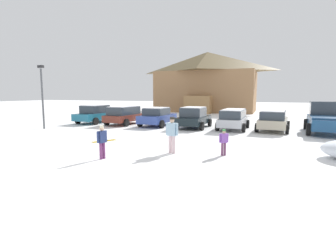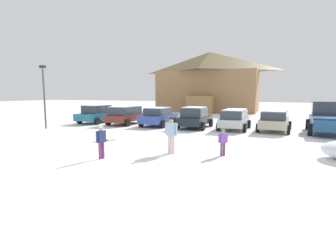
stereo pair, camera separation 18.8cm
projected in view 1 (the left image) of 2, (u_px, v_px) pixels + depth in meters
The scene contains 14 objects.
ground at pixel (70, 175), 8.74m from camera, with size 160.00×160.00×0.00m, color white.
ski_lodge at pixel (207, 81), 40.34m from camera, with size 15.10×11.02×8.99m.
parked_teal_hatchback at pixel (96, 114), 24.42m from camera, with size 2.38×4.72×1.68m.
parked_maroon_van at pixel (124, 115), 23.11m from camera, with size 2.36×4.17×1.62m.
parked_blue_hatchback at pixel (157, 116), 22.05m from camera, with size 2.38×4.23×1.57m.
parked_black_sedan at pixel (194, 117), 20.80m from camera, with size 2.32×4.19×1.67m.
parked_silver_wagon at pixel (233, 118), 19.89m from camera, with size 2.23×4.34×1.54m.
parked_beige_suv at pixel (273, 119), 19.16m from camera, with size 2.51×4.51×1.52m.
pickup_truck at pixel (326, 118), 18.23m from camera, with size 2.85×5.65×2.15m.
skier_teen_in_navy_coat at pixel (102, 140), 10.86m from camera, with size 0.28×0.51×1.41m.
skier_adult_in_blue_parka at pixel (172, 133), 11.88m from camera, with size 0.61×0.30×1.67m.
skier_child_in_purple_jacket at pixel (224, 141), 11.48m from camera, with size 0.38×0.29×1.16m.
pair_of_skis at pixel (104, 141), 15.04m from camera, with size 0.99×1.36×0.08m.
lamp_post at pixel (42, 93), 20.04m from camera, with size 0.44×0.24×4.85m.
Camera 1 is at (5.99, -6.83, 2.72)m, focal length 28.00 mm.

